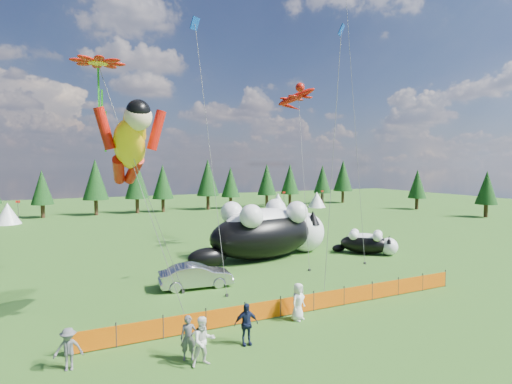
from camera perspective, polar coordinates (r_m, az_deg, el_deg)
ground at (r=24.40m, az=2.17°, el=-14.71°), size 160.00×160.00×0.00m
safety_fence at (r=21.77m, az=5.94°, el=-15.69°), size 22.06×0.06×1.10m
tree_line at (r=66.49m, az=-15.93°, el=0.55°), size 90.00×4.00×8.00m
festival_tents at (r=64.59m, az=-5.48°, el=-1.73°), size 50.00×3.20×2.80m
cat_large at (r=33.59m, az=1.84°, el=-5.54°), size 13.12×6.30×4.76m
cat_small at (r=36.44m, az=15.70°, el=-6.99°), size 4.55×4.50×2.06m
car at (r=26.12m, az=-8.57°, el=-11.74°), size 4.74×2.02×1.52m
spectator_a at (r=17.20m, az=-9.63°, el=-19.84°), size 0.75×0.61×1.78m
spectator_b at (r=16.64m, az=-7.51°, el=-20.38°), size 0.96×0.58×1.94m
spectator_c at (r=18.18m, az=-1.42°, el=-18.34°), size 1.14×0.68×1.84m
spectator_d at (r=17.76m, az=-25.23°, el=-19.64°), size 1.13×0.71×1.64m
spectator_e at (r=20.84m, az=6.03°, el=-15.31°), size 1.09×0.95×1.89m
superhero_kite at (r=20.28m, az=-17.61°, el=6.28°), size 6.10×6.18×11.50m
gecko_kite at (r=38.23m, az=5.76°, el=13.36°), size 6.39×10.95×16.43m
flower_kite at (r=22.08m, az=-21.60°, el=16.44°), size 5.05×4.22×13.48m
diamond_kite_a at (r=29.00m, az=-8.56°, el=21.54°), size 1.14×5.43×18.32m
diamond_kite_c at (r=26.07m, az=11.94°, el=19.47°), size 2.56×1.86×16.60m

